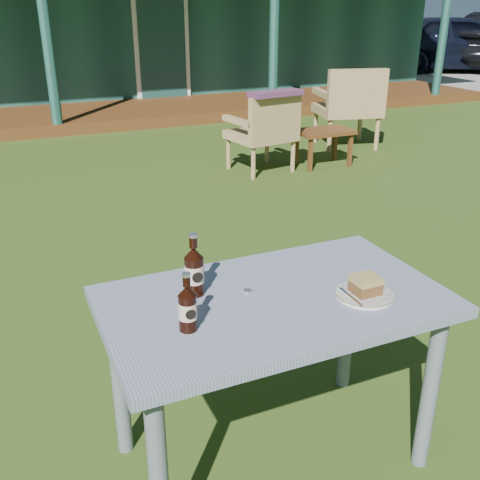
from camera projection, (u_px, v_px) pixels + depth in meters
name	position (u px, v px, depth m)	size (l,w,h in m)	color
ground	(158.00, 285.00, 3.60)	(80.00, 80.00, 0.00)	#334916
pavilion	(17.00, 6.00, 10.87)	(15.80, 8.30, 3.45)	#1B483F
gravel_strip	(456.00, 71.00, 14.66)	(9.00, 6.00, 0.02)	gray
car_near	(457.00, 43.00, 14.29)	(1.70, 4.23, 1.44)	black
cafe_table	(274.00, 322.00, 2.01)	(1.20, 0.70, 0.72)	slate
plate	(364.00, 294.00, 1.97)	(0.20, 0.20, 0.01)	silver
cake_slice	(366.00, 284.00, 1.96)	(0.09, 0.09, 0.06)	#57351B
fork	(351.00, 297.00, 1.93)	(0.01, 0.14, 0.00)	silver
cola_bottle_near	(194.00, 271.00, 1.95)	(0.07, 0.07, 0.23)	black
cola_bottle_far	(188.00, 308.00, 1.74)	(0.06, 0.06, 0.20)	black
bottle_cap	(247.00, 291.00, 2.00)	(0.03, 0.03, 0.01)	silver
armchair_left	(265.00, 129.00, 5.82)	(0.69, 0.66, 0.82)	#A48252
armchair_right	(350.00, 103.00, 6.79)	(0.85, 0.82, 0.97)	#A48252
floral_throw	(276.00, 93.00, 5.55)	(0.56, 0.20, 0.05)	#552D4D
side_table	(324.00, 135.00, 6.10)	(0.60, 0.40, 0.40)	#532E14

